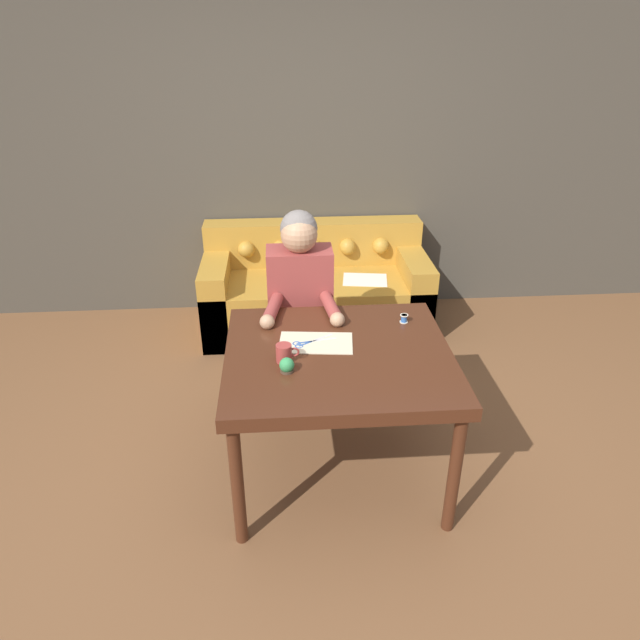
% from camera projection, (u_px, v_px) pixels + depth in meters
% --- Properties ---
extents(ground_plane, '(16.00, 16.00, 0.00)m').
position_uv_depth(ground_plane, '(320.00, 467.00, 3.17)').
color(ground_plane, brown).
extents(wall_back, '(8.00, 0.06, 2.60)m').
position_uv_depth(wall_back, '(300.00, 152.00, 4.43)').
color(wall_back, '#474238').
rests_on(wall_back, ground_plane).
extents(dining_table, '(1.12, 1.02, 0.76)m').
position_uv_depth(dining_table, '(338.00, 365.00, 2.85)').
color(dining_table, '#472314').
rests_on(dining_table, ground_plane).
extents(couch, '(1.73, 0.80, 0.79)m').
position_uv_depth(couch, '(315.00, 291.00, 4.55)').
color(couch, '#B7842D').
rests_on(couch, ground_plane).
extents(person, '(0.45, 0.59, 1.27)m').
position_uv_depth(person, '(300.00, 311.00, 3.45)').
color(person, '#33281E').
rests_on(person, ground_plane).
extents(pattern_paper_main, '(0.39, 0.26, 0.00)m').
position_uv_depth(pattern_paper_main, '(316.00, 343.00, 2.89)').
color(pattern_paper_main, beige).
rests_on(pattern_paper_main, dining_table).
extents(scissors, '(0.23, 0.14, 0.01)m').
position_uv_depth(scissors, '(307.00, 343.00, 2.89)').
color(scissors, silver).
rests_on(scissors, dining_table).
extents(mug, '(0.11, 0.08, 0.09)m').
position_uv_depth(mug, '(284.00, 353.00, 2.71)').
color(mug, '#9E3833').
rests_on(mug, dining_table).
extents(thread_spool, '(0.04, 0.04, 0.05)m').
position_uv_depth(thread_spool, '(404.00, 319.00, 3.08)').
color(thread_spool, '#3366B2').
rests_on(thread_spool, dining_table).
extents(pin_cushion, '(0.07, 0.07, 0.07)m').
position_uv_depth(pin_cushion, '(287.00, 366.00, 2.64)').
color(pin_cushion, '#4C3828').
rests_on(pin_cushion, dining_table).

